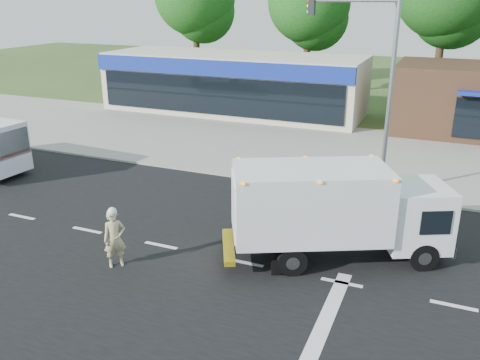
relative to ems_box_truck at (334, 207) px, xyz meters
The scene contains 10 objects.
ground 3.24m from the ems_box_truck, 150.63° to the right, with size 120.00×120.00×0.00m, color #385123.
road_asphalt 3.23m from the ems_box_truck, 150.63° to the right, with size 60.00×14.00×0.02m, color black.
sidewalk 7.45m from the ems_box_truck, 109.10° to the left, with size 60.00×2.40×0.12m, color gray.
parking_apron 13.00m from the ems_box_truck, 100.63° to the left, with size 60.00×9.00×0.02m, color gray.
lane_markings 3.35m from the ems_box_truck, 110.90° to the right, with size 55.20×7.00×0.01m.
ems_box_truck is the anchor object (origin of this frame).
emergency_worker 6.70m from the ems_box_truck, 153.30° to the right, with size 0.77×0.78×1.93m.
retail_strip_mall 21.80m from the ems_box_truck, 121.46° to the left, with size 18.00×6.20×4.00m.
traffic_signal_pole 7.02m from the ems_box_truck, 90.21° to the left, with size 3.51×0.25×8.00m.
background_trees 27.60m from the ems_box_truck, 96.85° to the left, with size 36.77×7.39×12.10m.
Camera 1 is at (5.19, -12.84, 7.78)m, focal length 38.00 mm.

